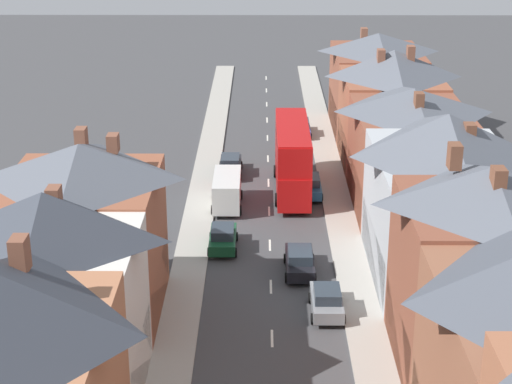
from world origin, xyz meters
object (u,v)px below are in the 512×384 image
object	(u,v)px
car_mid_black	(300,261)
delivery_van	(227,190)
car_near_blue	(301,128)
car_near_silver	(309,185)
double_decker_bus_lead	(292,157)
car_parked_left_b	(327,301)
car_parked_right_a	(223,238)
car_far_grey	(230,165)

from	to	relation	value
car_mid_black	delivery_van	size ratio (longest dim) A/B	0.84
car_near_blue	delivery_van	bearing A→B (deg)	-109.16
car_near_silver	double_decker_bus_lead	bearing A→B (deg)	148.23
car_mid_black	car_parked_left_b	world-z (taller)	car_mid_black
car_near_blue	car_parked_right_a	distance (m)	26.07
car_near_blue	car_near_silver	size ratio (longest dim) A/B	1.00
car_near_silver	car_mid_black	world-z (taller)	car_near_silver
car_parked_left_b	double_decker_bus_lead	bearing A→B (deg)	93.88
double_decker_bus_lead	delivery_van	xyz separation A→B (m)	(-4.89, -3.17, -1.48)
double_decker_bus_lead	car_parked_right_a	xyz separation A→B (m)	(-4.89, -10.65, -2.00)
car_mid_black	car_near_silver	bearing A→B (deg)	84.43
car_near_blue	car_mid_black	distance (m)	28.86
car_near_silver	car_parked_right_a	size ratio (longest dim) A/B	1.06
car_near_blue	delivery_van	xyz separation A→B (m)	(-6.20, -17.85, 0.53)
car_near_silver	car_parked_right_a	xyz separation A→B (m)	(-6.20, -9.83, -0.01)
car_parked_left_b	car_far_grey	bearing A→B (deg)	104.91
car_parked_right_a	car_parked_left_b	size ratio (longest dim) A/B	1.03
car_parked_right_a	car_mid_black	world-z (taller)	car_mid_black
car_mid_black	car_near_blue	bearing A→B (deg)	87.42
car_mid_black	delivery_van	bearing A→B (deg)	114.05
car_near_silver	car_far_grey	bearing A→B (deg)	142.22
delivery_van	double_decker_bus_lead	bearing A→B (deg)	32.91
car_near_silver	delivery_van	bearing A→B (deg)	-159.21
double_decker_bus_lead	car_near_silver	size ratio (longest dim) A/B	2.54
double_decker_bus_lead	car_parked_right_a	world-z (taller)	double_decker_bus_lead
car_mid_black	car_far_grey	world-z (taller)	car_mid_black
delivery_van	car_near_silver	bearing A→B (deg)	20.79
double_decker_bus_lead	car_near_blue	world-z (taller)	double_decker_bus_lead
double_decker_bus_lead	car_near_silver	xyz separation A→B (m)	(1.31, -0.81, -1.99)
delivery_van	car_far_grey	bearing A→B (deg)	90.00
car_near_blue	car_parked_right_a	bearing A→B (deg)	-103.76
car_near_silver	car_mid_black	distance (m)	13.40
double_decker_bus_lead	car_parked_left_b	distance (m)	19.44
double_decker_bus_lead	car_mid_black	xyz separation A→B (m)	(0.01, -14.15, -2.00)
double_decker_bus_lead	car_near_silver	bearing A→B (deg)	-31.77
car_near_blue	car_near_silver	world-z (taller)	car_near_silver
car_near_silver	car_far_grey	xyz separation A→B (m)	(-6.20, 4.81, -0.02)
car_near_blue	car_parked_left_b	distance (m)	33.97
car_near_silver	delivery_van	distance (m)	6.65
car_far_grey	car_near_silver	bearing A→B (deg)	-37.78
car_near_silver	car_parked_left_b	xyz separation A→B (m)	(0.00, -18.48, -0.01)
car_parked_right_a	car_parked_left_b	world-z (taller)	car_parked_left_b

